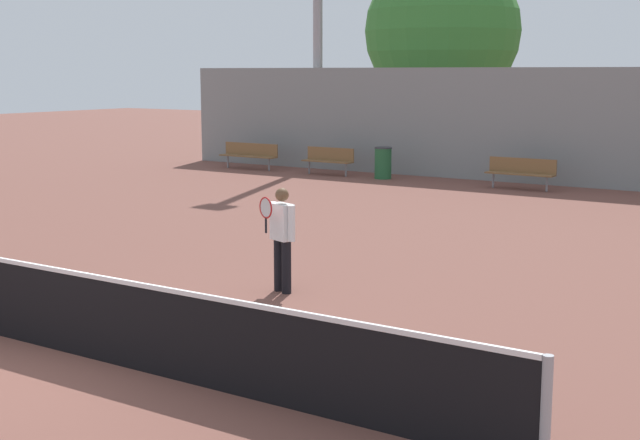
{
  "coord_description": "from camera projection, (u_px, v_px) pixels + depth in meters",
  "views": [
    {
      "loc": [
        7.7,
        -6.6,
        3.18
      ],
      "look_at": [
        0.14,
        4.86,
        0.89
      ],
      "focal_mm": 50.0,
      "sensor_mm": 36.0,
      "label": 1
    }
  ],
  "objects": [
    {
      "name": "ground_plane",
      "position": [
        75.0,
        354.0,
        10.14
      ],
      "size": [
        100.0,
        100.0,
        0.0
      ],
      "primitive_type": "plane",
      "color": "brown"
    },
    {
      "name": "tennis_net",
      "position": [
        73.0,
        312.0,
        10.06
      ],
      "size": [
        11.09,
        0.09,
        0.98
      ],
      "color": "#99999E",
      "rests_on": "ground_plane"
    },
    {
      "name": "tennis_player",
      "position": [
        282.0,
        234.0,
        12.86
      ],
      "size": [
        0.54,
        0.48,
        1.53
      ],
      "rotation": [
        0.0,
        0.0,
        -0.35
      ],
      "color": "black",
      "rests_on": "ground_plane"
    },
    {
      "name": "bench_courtside_near",
      "position": [
        329.0,
        158.0,
        27.66
      ],
      "size": [
        1.7,
        0.4,
        0.85
      ],
      "color": "brown",
      "rests_on": "ground_plane"
    },
    {
      "name": "bench_adjacent_court",
      "position": [
        521.0,
        170.0,
        24.26
      ],
      "size": [
        1.91,
        0.4,
        0.85
      ],
      "color": "brown",
      "rests_on": "ground_plane"
    },
    {
      "name": "bench_by_gate",
      "position": [
        250.0,
        153.0,
        29.35
      ],
      "size": [
        2.14,
        0.4,
        0.85
      ],
      "color": "brown",
      "rests_on": "ground_plane"
    },
    {
      "name": "trash_bin",
      "position": [
        383.0,
        163.0,
        26.66
      ],
      "size": [
        0.53,
        0.53,
        0.95
      ],
      "color": "#235B33",
      "rests_on": "ground_plane"
    },
    {
      "name": "back_fence",
      "position": [
        575.0,
        128.0,
        24.6
      ],
      "size": [
        27.13,
        0.06,
        3.3
      ],
      "color": "gray",
      "rests_on": "ground_plane"
    },
    {
      "name": "tree_green_broad",
      "position": [
        443.0,
        31.0,
        32.16
      ],
      "size": [
        5.62,
        5.62,
        7.43
      ],
      "color": "brown",
      "rests_on": "ground_plane"
    }
  ]
}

